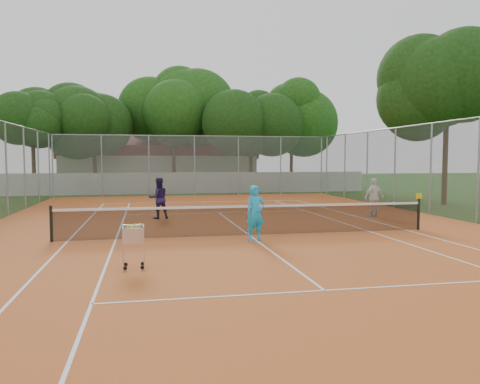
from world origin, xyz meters
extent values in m
plane|color=#153A0F|center=(0.00, 0.00, 0.00)|extent=(120.00, 120.00, 0.00)
cube|color=#BC5B24|center=(0.00, 0.00, 0.01)|extent=(18.00, 34.00, 0.02)
cube|color=white|center=(0.00, 0.00, 0.02)|extent=(10.98, 23.78, 0.01)
cube|color=black|center=(0.00, 0.00, 0.51)|extent=(11.88, 0.10, 0.98)
cube|color=slate|center=(0.00, 0.00, 2.00)|extent=(18.00, 34.00, 4.00)
cube|color=silver|center=(0.00, 19.00, 0.75)|extent=(26.00, 0.30, 1.50)
cube|color=beige|center=(-2.00, 29.00, 2.20)|extent=(16.40, 9.00, 4.40)
cube|color=black|center=(0.00, 22.00, 5.00)|extent=(29.00, 19.00, 10.00)
imported|color=#1CAEEF|center=(-0.03, -0.99, 0.84)|extent=(0.68, 0.52, 1.65)
imported|color=#1E1644|center=(-2.71, 4.87, 0.85)|extent=(0.93, 0.80, 1.67)
imported|color=silver|center=(6.18, 3.68, 0.84)|extent=(1.02, 0.59, 1.63)
cube|color=silver|center=(-3.48, -3.89, 0.53)|extent=(0.61, 0.61, 1.02)
camera|label=1|loc=(-3.19, -14.38, 2.43)|focal=35.00mm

